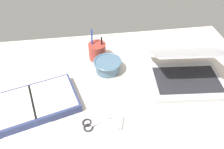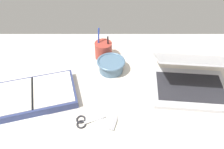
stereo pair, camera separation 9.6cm
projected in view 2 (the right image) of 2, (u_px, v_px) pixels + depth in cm
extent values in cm
cube|color=beige|center=(115.00, 97.00, 97.37)|extent=(140.00, 100.00, 2.00)
cube|color=#B7B7BC|center=(189.00, 88.00, 98.68)|extent=(35.35, 27.59, 1.80)
cube|color=#232328|center=(190.00, 87.00, 97.98)|extent=(30.76, 20.34, 0.24)
cube|color=#B7B7BC|center=(193.00, 59.00, 95.36)|extent=(35.12, 24.96, 12.54)
cube|color=silver|center=(193.00, 60.00, 95.21)|extent=(32.25, 22.34, 10.94)
cylinder|color=slate|center=(111.00, 66.00, 107.07)|extent=(11.78, 11.78, 5.65)
torus|color=slate|center=(110.00, 62.00, 105.14)|extent=(13.86, 13.86, 1.11)
cylinder|color=#9E382D|center=(103.00, 50.00, 113.85)|extent=(8.94, 8.94, 8.85)
cylinder|color=black|center=(107.00, 46.00, 111.83)|extent=(0.91, 1.95, 12.34)
cylinder|color=#233899|center=(98.00, 43.00, 111.26)|extent=(1.52, 4.16, 15.34)
cube|color=navy|center=(33.00, 96.00, 94.16)|extent=(40.13, 29.79, 3.64)
cube|color=silver|center=(10.00, 97.00, 91.10)|extent=(21.09, 22.72, 0.30)
cube|color=silver|center=(52.00, 89.00, 94.53)|extent=(21.09, 22.72, 0.30)
cube|color=black|center=(32.00, 93.00, 92.71)|extent=(5.86, 18.47, 0.30)
cube|color=#B7B7BC|center=(95.00, 119.00, 86.69)|extent=(8.68, 4.44, 0.30)
cube|color=#B7B7BC|center=(95.00, 120.00, 86.90)|extent=(8.92, 1.51, 0.30)
torus|color=#232328|center=(81.00, 124.00, 85.31)|extent=(3.90, 3.90, 0.70)
torus|color=#232328|center=(80.00, 119.00, 87.03)|extent=(3.90, 3.90, 0.70)
cube|color=silver|center=(122.00, 131.00, 83.44)|extent=(29.21, 33.22, 0.16)
cube|color=white|center=(24.00, 125.00, 85.30)|extent=(24.14, 30.08, 0.16)
cube|color=#99999E|center=(113.00, 124.00, 85.26)|extent=(3.59, 6.32, 1.00)
cube|color=silver|center=(115.00, 117.00, 87.79)|extent=(1.49, 1.49, 0.60)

